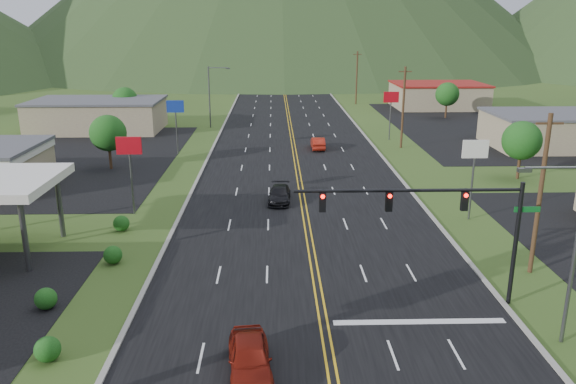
{
  "coord_description": "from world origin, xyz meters",
  "views": [
    {
      "loc": [
        -2.53,
        -13.87,
        14.93
      ],
      "look_at": [
        -1.62,
        20.87,
        4.5
      ],
      "focal_mm": 35.0,
      "sensor_mm": 36.0,
      "label": 1
    }
  ],
  "objects_px": {
    "streetlight_east": "(570,243)",
    "streetlight_west": "(211,93)",
    "car_dark_mid": "(280,195)",
    "traffic_signal": "(444,213)",
    "car_red_near": "(250,359)",
    "car_red_far": "(318,143)"
  },
  "relations": [
    {
      "from": "streetlight_east",
      "to": "streetlight_west",
      "type": "xyz_separation_m",
      "value": [
        -22.86,
        60.0,
        0.0
      ]
    },
    {
      "from": "streetlight_west",
      "to": "car_dark_mid",
      "type": "bearing_deg",
      "value": -75.46
    },
    {
      "from": "car_dark_mid",
      "to": "traffic_signal",
      "type": "bearing_deg",
      "value": -62.14
    },
    {
      "from": "car_red_near",
      "to": "traffic_signal",
      "type": "bearing_deg",
      "value": 26.2
    },
    {
      "from": "streetlight_west",
      "to": "traffic_signal",
      "type": "bearing_deg",
      "value": -72.03
    },
    {
      "from": "traffic_signal",
      "to": "car_red_near",
      "type": "height_order",
      "value": "traffic_signal"
    },
    {
      "from": "car_red_far",
      "to": "car_dark_mid",
      "type": "bearing_deg",
      "value": 76.65
    },
    {
      "from": "traffic_signal",
      "to": "car_red_far",
      "type": "bearing_deg",
      "value": 94.98
    },
    {
      "from": "car_red_near",
      "to": "car_dark_mid",
      "type": "xyz_separation_m",
      "value": [
        1.61,
        25.13,
        -0.13
      ]
    },
    {
      "from": "traffic_signal",
      "to": "car_dark_mid",
      "type": "relative_size",
      "value": 2.89
    },
    {
      "from": "streetlight_west",
      "to": "car_red_far",
      "type": "distance_m",
      "value": 21.88
    },
    {
      "from": "streetlight_east",
      "to": "car_dark_mid",
      "type": "bearing_deg",
      "value": 120.07
    },
    {
      "from": "traffic_signal",
      "to": "streetlight_west",
      "type": "xyz_separation_m",
      "value": [
        -18.16,
        56.0,
        -0.15
      ]
    },
    {
      "from": "car_red_near",
      "to": "car_dark_mid",
      "type": "distance_m",
      "value": 25.18
    },
    {
      "from": "streetlight_east",
      "to": "car_dark_mid",
      "type": "height_order",
      "value": "streetlight_east"
    },
    {
      "from": "car_dark_mid",
      "to": "car_red_far",
      "type": "relative_size",
      "value": 1.02
    },
    {
      "from": "traffic_signal",
      "to": "car_red_near",
      "type": "xyz_separation_m",
      "value": [
        -10.13,
        -6.29,
        -4.54
      ]
    },
    {
      "from": "streetlight_west",
      "to": "car_red_far",
      "type": "relative_size",
      "value": 2.03
    },
    {
      "from": "car_red_near",
      "to": "car_red_far",
      "type": "height_order",
      "value": "car_red_near"
    },
    {
      "from": "car_red_far",
      "to": "streetlight_east",
      "type": "bearing_deg",
      "value": 100.23
    },
    {
      "from": "traffic_signal",
      "to": "streetlight_west",
      "type": "bearing_deg",
      "value": 107.97
    },
    {
      "from": "traffic_signal",
      "to": "car_red_near",
      "type": "bearing_deg",
      "value": -148.18
    }
  ]
}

